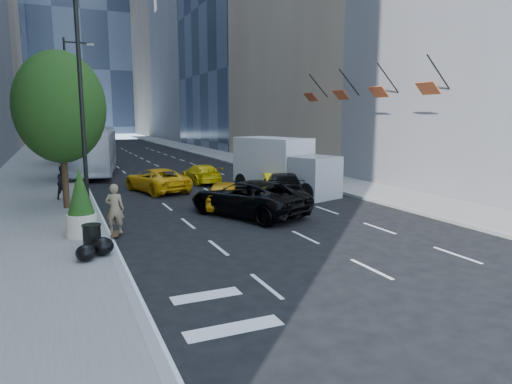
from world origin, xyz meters
name	(u,v)px	position (x,y,z in m)	size (l,w,h in m)	color
ground	(282,240)	(0.00, 0.00, 0.00)	(160.00, 160.00, 0.00)	black
sidewalk_left	(39,167)	(-9.00, 30.00, 0.07)	(6.00, 120.00, 0.15)	slate
sidewalk_right	(238,159)	(10.00, 30.00, 0.07)	(4.00, 120.00, 0.15)	slate
tower_right_far	(181,31)	(22.00, 98.00, 25.00)	(20.00, 24.00, 50.00)	#846E5C
lamp_near	(85,83)	(-6.32, 4.00, 5.81)	(2.13, 0.22, 10.00)	black
lamp_far	(70,99)	(-6.32, 22.00, 5.81)	(2.13, 0.22, 10.00)	black
tree_near	(60,107)	(-7.20, 9.00, 4.97)	(4.20, 4.20, 7.46)	#331F13
tree_mid	(58,105)	(-7.20, 19.00, 5.32)	(4.50, 4.50, 7.99)	#331F13
tree_far	(57,115)	(-7.20, 32.00, 4.62)	(3.90, 3.90, 6.92)	#331F13
traffic_signal	(65,119)	(-6.40, 40.00, 4.23)	(2.48, 0.53, 5.20)	black
facade_flags	(360,91)	(10.64, 10.00, 6.18)	(1.85, 13.30, 2.05)	black
skateboarder	(115,212)	(-5.60, 3.00, 0.96)	(0.70, 0.46, 1.92)	#867254
black_sedan_lincoln	(248,198)	(0.50, 4.47, 0.83)	(2.76, 5.98, 1.66)	black
black_sedan_mercedes	(283,186)	(3.83, 7.39, 0.76)	(2.13, 5.25, 1.52)	black
taxi_a	(225,194)	(0.09, 6.50, 0.71)	(1.67, 4.14, 1.41)	orange
taxi_b	(274,183)	(4.20, 9.32, 0.64)	(1.37, 3.92, 1.29)	yellow
taxi_c	(157,180)	(-2.00, 13.00, 0.71)	(2.37, 5.14, 1.43)	#F4AF0C
taxi_d	(201,174)	(1.59, 15.50, 0.63)	(1.78, 4.37, 1.27)	yellow
city_bus	(93,150)	(-4.80, 24.35, 1.87)	(3.13, 13.39, 3.73)	white
box_truck	(283,165)	(4.91, 9.54, 1.66)	(4.42, 7.25, 3.27)	#BCBCBC
pedestrian_a	(64,183)	(-7.24, 11.56, 1.05)	(0.88, 0.68, 1.81)	black
trash_can	(92,238)	(-6.60, 0.84, 0.58)	(0.57, 0.57, 0.86)	black
planter_shrub	(81,204)	(-6.79, 3.00, 1.36)	(1.06, 1.06, 2.54)	beige
garbage_bags	(96,249)	(-6.55, 0.04, 0.43)	(1.19, 1.15, 0.59)	black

